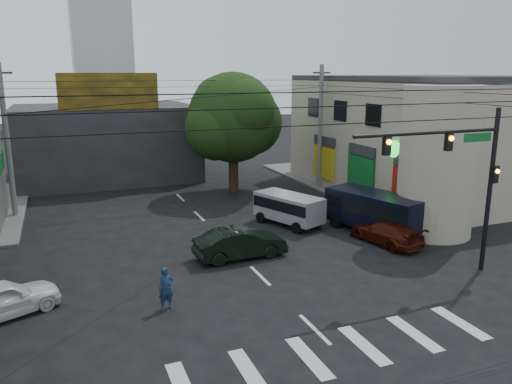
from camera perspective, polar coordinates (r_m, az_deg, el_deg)
ground at (r=20.33m, az=2.63°, el=-11.60°), size 160.00×160.00×0.00m
sidewalk_far_right at (r=44.02m, az=14.48°, el=1.88°), size 16.00×16.00×0.15m
building_right at (r=39.54m, az=19.07°, el=6.06°), size 14.00×18.00×8.00m
corner_column at (r=28.27m, az=20.02°, el=3.28°), size 4.00×4.00×8.00m
building_far at (r=43.27m, az=-16.73°, el=5.47°), size 14.00×10.00×6.00m
billboard at (r=38.05m, az=-16.47°, el=10.98°), size 7.00×0.30×2.60m
street_tree at (r=35.84m, az=-2.66°, el=8.45°), size 6.40×6.40×8.70m
traffic_gantry at (r=22.39m, az=22.49°, el=2.73°), size 7.10×0.35×7.20m
utility_pole_far_left at (r=33.12m, az=-26.56°, el=5.11°), size 0.32×0.32×9.20m
utility_pole_far_right at (r=37.65m, az=7.33°, el=7.27°), size 0.32×0.32×9.20m
dark_sedan at (r=23.80m, az=-1.80°, el=-5.88°), size 1.85×4.51×1.45m
white_compact at (r=20.50m, az=-27.05°, el=-10.85°), size 4.48×5.15×1.36m
maroon_sedan at (r=26.60m, az=14.63°, el=-4.47°), size 3.09×4.77×1.22m
silver_minivan at (r=28.85m, az=3.76°, el=-2.07°), size 5.35×4.62×1.78m
navy_van at (r=28.19m, az=13.41°, el=-2.33°), size 6.76×5.31×2.22m
traffic_officer at (r=19.10m, az=-10.23°, el=-10.81°), size 0.71×0.56×1.65m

